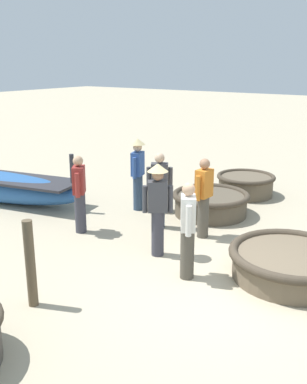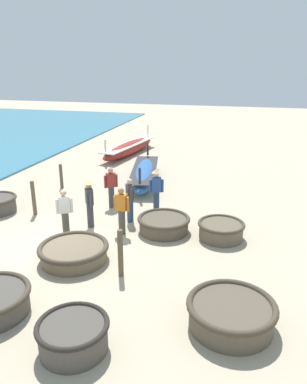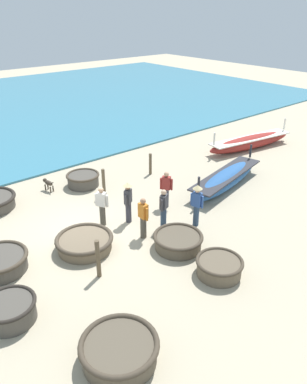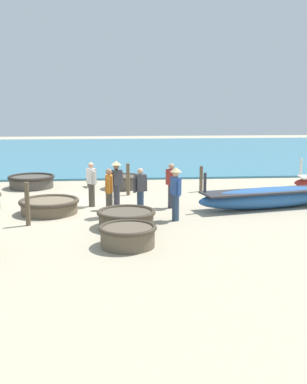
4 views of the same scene
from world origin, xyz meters
The scene contains 20 objects.
ground_plane centered at (0.00, 0.00, 0.00)m, with size 80.00×80.00×0.00m, color tan.
sea centered at (-19.77, 4.00, 0.05)m, with size 28.00×52.00×0.10m, color teal.
coracle_nearest centered at (-3.47, 1.95, 0.32)m, with size 1.53×1.53×0.59m.
coracle_front_left centered at (2.50, -3.80, 0.33)m, with size 1.42×1.42×0.62m.
coracle_front_right centered at (4.81, 1.84, 0.29)m, with size 1.48×1.48×0.54m.
coracle_far_left centered at (0.95, -0.62, 0.26)m, with size 1.98×1.98×0.48m.
coracle_center centered at (5.39, -2.34, 0.32)m, with size 1.90×1.90×0.59m.
coracle_far_right centered at (2.95, 1.87, 0.28)m, with size 1.73×1.73×0.51m.
long_boat_white_hull centered at (0.84, 6.91, 0.39)m, with size 2.12×5.42×1.34m.
long_boat_ochre_hull centered at (-1.57, 11.94, 0.40)m, with size 1.84×6.03×1.41m.
fisherman_standing_right centered at (1.68, 1.37, 0.84)m, with size 0.53×0.23×1.57m.
fisherman_crouching centered at (0.47, 1.61, 0.96)m, with size 0.37×0.45×1.67m.
fisherman_with_hat centered at (0.01, 0.74, 0.84)m, with size 0.46×0.37×1.57m.
fisherman_hauling centered at (0.51, 3.51, 0.84)m, with size 0.45×0.38×1.57m.
fisherman_by_coracle centered at (1.64, 2.36, 0.84)m, with size 0.37×0.47×1.57m.
fisherman_standing_left centered at (2.31, 3.41, 0.96)m, with size 0.51×0.36×1.67m.
dog centered at (-4.02, 0.48, 0.37)m, with size 0.68×0.30×0.55m.
mooring_post_inland centered at (-2.48, 5.16, 0.54)m, with size 0.14×0.14×1.07m, color brown.
mooring_post_shoreline centered at (2.49, -1.04, 0.65)m, with size 0.14×0.14×1.30m, color brown.
mooring_post_mid_beach centered at (-1.95, 2.09, 0.64)m, with size 0.14×0.14×1.27m, color brown.
Camera 3 is at (10.57, -5.68, 7.50)m, focal length 35.00 mm.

